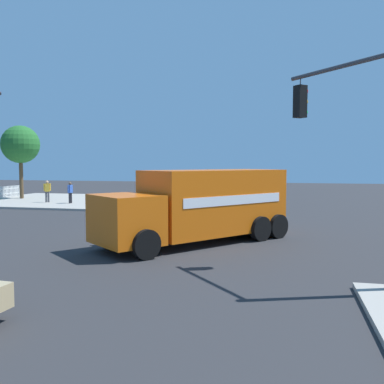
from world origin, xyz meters
name	(u,v)px	position (x,y,z in m)	size (l,w,h in m)	color
ground_plane	(166,233)	(0.00, 0.00, 0.00)	(100.00, 100.00, 0.00)	#2B2B2D
sidewalk_corner_near	(58,200)	(-13.15, -13.15, 0.07)	(12.32, 12.32, 0.14)	#9E998E
delivery_truck	(201,205)	(1.88, 2.03, 1.49)	(7.78, 7.02, 2.86)	orange
traffic_light_secondary	(356,132)	(6.52, 7.05, 3.93)	(2.83, 2.49, 5.80)	#38383D
pedestrian_near_corner	(70,191)	(-10.40, -10.51, 1.03)	(0.52, 0.27, 1.58)	black
pedestrian_crossing	(47,190)	(-10.67, -12.60, 1.08)	(0.36, 0.47, 1.66)	#4C4C51
shade_tree_near	(20,145)	(-13.37, -16.71, 4.68)	(3.17, 3.17, 6.15)	brown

